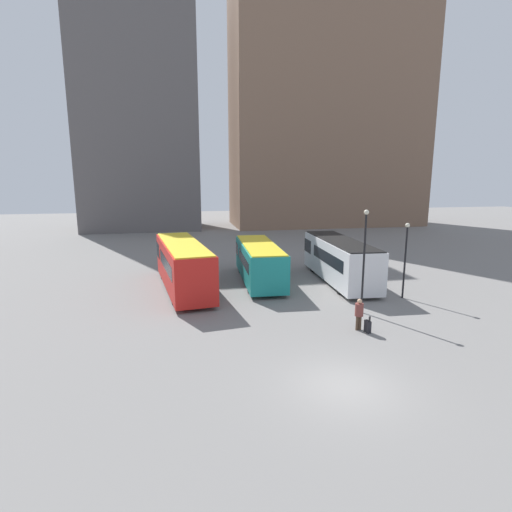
{
  "coord_description": "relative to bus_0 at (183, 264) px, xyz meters",
  "views": [
    {
      "loc": [
        -5.96,
        -12.99,
        7.81
      ],
      "look_at": [
        -0.81,
        13.62,
        2.42
      ],
      "focal_mm": 28.0,
      "sensor_mm": 36.0,
      "label": 1
    }
  ],
  "objects": [
    {
      "name": "ground_plane",
      "position": [
        5.82,
        -14.84,
        -1.8
      ],
      "size": [
        160.0,
        160.0,
        0.0
      ],
      "primitive_type": "plane",
      "color": "slate"
    },
    {
      "name": "building_block_left",
      "position": [
        -5.39,
        35.63,
        15.57
      ],
      "size": [
        16.86,
        11.06,
        34.73
      ],
      "color": "#5B5656",
      "rests_on": "ground_plane"
    },
    {
      "name": "building_block_right",
      "position": [
        23.77,
        35.63,
        19.62
      ],
      "size": [
        30.34,
        12.52,
        42.84
      ],
      "color": "#7F604C",
      "rests_on": "ground_plane"
    },
    {
      "name": "bus_0",
      "position": [
        0.0,
        0.0,
        0.0
      ],
      "size": [
        4.03,
        11.08,
        3.32
      ],
      "rotation": [
        0.0,
        0.0,
        1.71
      ],
      "color": "red",
      "rests_on": "ground_plane"
    },
    {
      "name": "bus_1",
      "position": [
        5.68,
        1.01,
        -0.23
      ],
      "size": [
        3.03,
        9.64,
        2.88
      ],
      "rotation": [
        0.0,
        0.0,
        1.52
      ],
      "color": "#19847F",
      "rests_on": "ground_plane"
    },
    {
      "name": "bus_2",
      "position": [
        11.63,
        -0.08,
        -0.07
      ],
      "size": [
        3.09,
        10.54,
        3.19
      ],
      "rotation": [
        0.0,
        0.0,
        1.52
      ],
      "color": "silver",
      "rests_on": "ground_plane"
    },
    {
      "name": "traveler",
      "position": [
        8.79,
        -9.63,
        -0.8
      ],
      "size": [
        0.48,
        0.48,
        1.67
      ],
      "rotation": [
        0.0,
        0.0,
        1.69
      ],
      "color": "#4C3828",
      "rests_on": "ground_plane"
    },
    {
      "name": "suitcase",
      "position": [
        9.1,
        -10.05,
        -1.48
      ],
      "size": [
        0.23,
        0.42,
        0.91
      ],
      "rotation": [
        0.0,
        0.0,
        1.69
      ],
      "color": "black",
      "rests_on": "ground_plane"
    },
    {
      "name": "lamp_post_0",
      "position": [
        14.07,
        -4.99,
        1.16
      ],
      "size": [
        0.28,
        0.28,
        4.94
      ],
      "color": "black",
      "rests_on": "ground_plane"
    },
    {
      "name": "lamp_post_1",
      "position": [
        10.14,
        -7.14,
        1.72
      ],
      "size": [
        0.28,
        0.28,
        6.01
      ],
      "color": "black",
      "rests_on": "ground_plane"
    }
  ]
}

